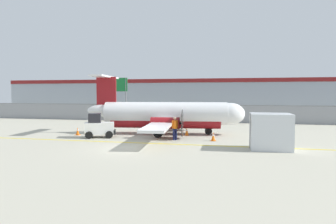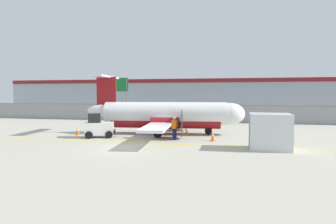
# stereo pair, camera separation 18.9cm
# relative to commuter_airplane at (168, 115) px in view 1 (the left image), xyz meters

# --- Properties ---
(ground_plane) EXTENTS (140.00, 140.00, 0.01)m
(ground_plane) POSITION_rel_commuter_airplane_xyz_m (-0.84, -4.95, -1.60)
(ground_plane) COLOR #B2AD99
(perimeter_fence) EXTENTS (98.00, 0.10, 2.10)m
(perimeter_fence) POSITION_rel_commuter_airplane_xyz_m (-0.84, 11.05, -0.49)
(perimeter_fence) COLOR gray
(perimeter_fence) RESTS_ON ground
(parking_lot_strip) EXTENTS (98.00, 17.00, 0.12)m
(parking_lot_strip) POSITION_rel_commuter_airplane_xyz_m (-0.84, 22.55, -1.54)
(parking_lot_strip) COLOR #38383A
(parking_lot_strip) RESTS_ON ground
(background_building) EXTENTS (91.00, 8.10, 6.50)m
(background_building) POSITION_rel_commuter_airplane_xyz_m (-0.84, 41.04, 1.66)
(background_building) COLOR #A8B2BC
(background_building) RESTS_ON ground
(commuter_airplane) EXTENTS (13.48, 16.08, 4.92)m
(commuter_airplane) POSITION_rel_commuter_airplane_xyz_m (0.00, 0.00, 0.00)
(commuter_airplane) COLOR white
(commuter_airplane) RESTS_ON ground
(baggage_tug) EXTENTS (2.57, 2.04, 1.88)m
(baggage_tug) POSITION_rel_commuter_airplane_xyz_m (-4.82, -3.17, -0.75)
(baggage_tug) COLOR silver
(baggage_tug) RESTS_ON ground
(ground_crew_worker) EXTENTS (0.48, 0.48, 1.70)m
(ground_crew_worker) POSITION_rel_commuter_airplane_xyz_m (1.19, -3.15, -0.65)
(ground_crew_worker) COLOR #191E4C
(ground_crew_worker) RESTS_ON ground
(cargo_container) EXTENTS (2.44, 2.03, 2.20)m
(cargo_container) POSITION_rel_commuter_airplane_xyz_m (7.61, -5.47, -0.50)
(cargo_container) COLOR silver
(cargo_container) RESTS_ON ground
(traffic_cone_near_left) EXTENTS (0.36, 0.36, 0.64)m
(traffic_cone_near_left) POSITION_rel_commuter_airplane_xyz_m (1.67, -0.53, -1.29)
(traffic_cone_near_left) COLOR orange
(traffic_cone_near_left) RESTS_ON ground
(traffic_cone_near_right) EXTENTS (0.36, 0.36, 0.64)m
(traffic_cone_near_right) POSITION_rel_commuter_airplane_xyz_m (3.97, -2.95, -1.29)
(traffic_cone_near_right) COLOR orange
(traffic_cone_near_right) RESTS_ON ground
(traffic_cone_far_left) EXTENTS (0.36, 0.36, 0.64)m
(traffic_cone_far_left) POSITION_rel_commuter_airplane_xyz_m (-7.15, -2.27, -1.29)
(traffic_cone_far_left) COLOR orange
(traffic_cone_far_left) RESTS_ON ground
(parked_car_0) EXTENTS (4.27, 2.14, 1.58)m
(parked_car_0) POSITION_rel_commuter_airplane_xyz_m (-15.22, 25.80, -0.71)
(parked_car_0) COLOR gray
(parked_car_0) RESTS_ON parking_lot_strip
(parked_car_1) EXTENTS (4.38, 2.41, 1.58)m
(parked_car_1) POSITION_rel_commuter_airplane_xyz_m (-9.90, 25.77, -0.71)
(parked_car_1) COLOR slate
(parked_car_1) RESTS_ON parking_lot_strip
(parked_car_2) EXTENTS (4.28, 2.16, 1.58)m
(parked_car_2) POSITION_rel_commuter_airplane_xyz_m (-6.66, 19.77, -0.71)
(parked_car_2) COLOR black
(parked_car_2) RESTS_ON parking_lot_strip
(parked_car_3) EXTENTS (4.35, 2.32, 1.58)m
(parked_car_3) POSITION_rel_commuter_airplane_xyz_m (-0.31, 16.43, -0.71)
(parked_car_3) COLOR gray
(parked_car_3) RESTS_ON parking_lot_strip
(parked_car_4) EXTENTS (4.27, 2.15, 1.58)m
(parked_car_4) POSITION_rel_commuter_airplane_xyz_m (2.86, 18.22, -0.71)
(parked_car_4) COLOR red
(parked_car_4) RESTS_ON parking_lot_strip
(parked_car_5) EXTENTS (4.23, 2.05, 1.58)m
(parked_car_5) POSITION_rel_commuter_airplane_xyz_m (8.11, 17.93, -0.71)
(parked_car_5) COLOR red
(parked_car_5) RESTS_ON parking_lot_strip
(parked_car_6) EXTENTS (4.39, 2.44, 1.58)m
(parked_car_6) POSITION_rel_commuter_airplane_xyz_m (12.81, 16.27, -0.71)
(parked_car_6) COLOR navy
(parked_car_6) RESTS_ON parking_lot_strip
(highway_sign) EXTENTS (3.60, 0.14, 5.50)m
(highway_sign) POSITION_rel_commuter_airplane_xyz_m (-10.13, 12.87, 2.54)
(highway_sign) COLOR slate
(highway_sign) RESTS_ON ground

